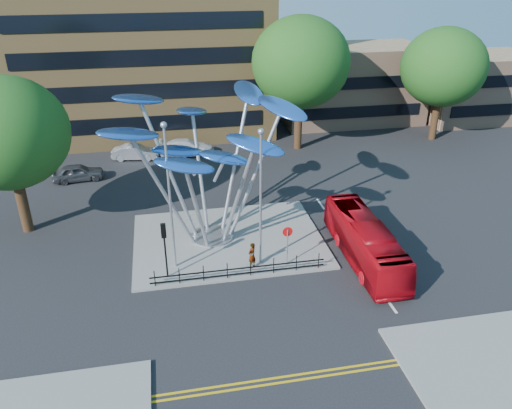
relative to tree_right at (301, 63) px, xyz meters
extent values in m
plane|color=black|center=(-8.00, -22.00, -8.04)|extent=(120.00, 120.00, 0.00)
cube|color=slate|center=(-9.00, -16.00, -7.96)|extent=(12.00, 9.00, 0.15)
cube|color=gold|center=(-8.00, -28.00, -8.03)|extent=(40.00, 0.12, 0.01)
cube|color=gold|center=(-8.00, -28.30, -8.03)|extent=(40.00, 0.12, 0.01)
cube|color=tan|center=(8.00, 8.00, -4.04)|extent=(15.00, 8.00, 8.00)
cube|color=tan|center=(22.00, 6.00, -4.54)|extent=(12.00, 8.00, 7.00)
cylinder|color=black|center=(0.00, 0.00, -5.18)|extent=(0.70, 0.70, 5.72)
ellipsoid|color=#214C15|center=(0.00, 0.00, 0.02)|extent=(8.80, 8.80, 8.10)
cylinder|color=black|center=(-22.00, -12.00, -5.62)|extent=(0.70, 0.70, 4.84)
ellipsoid|color=#214C15|center=(-22.00, -12.00, -1.22)|extent=(7.60, 7.60, 6.99)
cylinder|color=black|center=(14.00, 0.00, -5.51)|extent=(0.70, 0.70, 5.06)
ellipsoid|color=#214C15|center=(14.00, 0.00, -0.91)|extent=(8.00, 8.00, 7.36)
cylinder|color=#9EA0A5|center=(-10.00, -15.50, -7.83)|extent=(2.80, 2.80, 0.12)
cylinder|color=#9EA0A5|center=(-11.20, -16.10, -3.99)|extent=(0.24, 0.24, 7.80)
ellipsoid|color=blue|center=(-14.40, -17.10, -0.09)|extent=(3.92, 2.95, 1.39)
cylinder|color=#9EA0A5|center=(-10.40, -16.50, -4.69)|extent=(0.24, 0.24, 6.40)
ellipsoid|color=blue|center=(-11.60, -18.70, -1.49)|extent=(3.47, 1.78, 1.31)
cylinder|color=#9EA0A5|center=(-9.40, -16.30, -4.39)|extent=(0.24, 0.24, 7.00)
ellipsoid|color=blue|center=(-7.60, -17.90, -0.89)|extent=(3.81, 3.11, 1.36)
cylinder|color=#9EA0A5|center=(-8.80, -15.50, -3.79)|extent=(0.24, 0.24, 8.20)
ellipsoid|color=blue|center=(-5.40, -15.10, 0.31)|extent=(3.52, 4.06, 1.44)
cylinder|color=#9EA0A5|center=(-9.20, -14.60, -3.59)|extent=(0.24, 0.24, 8.60)
ellipsoid|color=blue|center=(-7.00, -12.60, 0.71)|extent=(2.21, 3.79, 1.39)
cylinder|color=#9EA0A5|center=(-10.20, -14.50, -4.19)|extent=(0.24, 0.24, 7.40)
ellipsoid|color=blue|center=(-10.60, -11.90, -0.49)|extent=(3.02, 3.71, 1.34)
cylinder|color=#9EA0A5|center=(-11.00, -15.10, -3.49)|extent=(0.24, 0.24, 8.80)
ellipsoid|color=blue|center=(-13.80, -13.70, 0.91)|extent=(3.88, 3.60, 1.42)
ellipsoid|color=blue|center=(-11.80, -15.30, -1.89)|extent=(3.40, 1.96, 1.13)
ellipsoid|color=blue|center=(-9.10, -15.90, -2.29)|extent=(3.39, 2.16, 1.11)
cylinder|color=#9EA0A5|center=(-12.50, -18.50, -3.64)|extent=(0.14, 0.14, 8.50)
sphere|color=#9EA0A5|center=(-12.50, -18.50, 0.73)|extent=(0.36, 0.36, 0.36)
cylinder|color=#9EA0A5|center=(-7.50, -19.00, -3.89)|extent=(0.14, 0.14, 8.00)
sphere|color=#9EA0A5|center=(-7.50, -19.00, 0.23)|extent=(0.36, 0.36, 0.36)
cylinder|color=black|center=(-13.00, -19.50, -6.29)|extent=(0.10, 0.10, 3.20)
cube|color=black|center=(-13.00, -19.50, -4.89)|extent=(0.28, 0.18, 0.85)
sphere|color=#FF0C0C|center=(-13.00, -19.50, -4.61)|extent=(0.18, 0.18, 0.18)
cylinder|color=#9EA0A5|center=(-6.00, -19.50, -6.74)|extent=(0.08, 0.08, 2.30)
cylinder|color=red|center=(-6.00, -19.47, -5.74)|extent=(0.60, 0.04, 0.60)
cube|color=white|center=(-6.00, -19.45, -5.74)|extent=(0.42, 0.03, 0.10)
cylinder|color=black|center=(-13.70, -20.30, -7.39)|extent=(0.05, 0.05, 1.00)
cylinder|color=black|center=(-12.36, -20.30, -7.39)|extent=(0.05, 0.05, 1.00)
cylinder|color=black|center=(-11.01, -20.30, -7.39)|extent=(0.05, 0.05, 1.00)
cylinder|color=black|center=(-9.67, -20.30, -7.39)|extent=(0.05, 0.05, 1.00)
cylinder|color=black|center=(-8.33, -20.30, -7.39)|extent=(0.05, 0.05, 1.00)
cylinder|color=black|center=(-6.99, -20.30, -7.39)|extent=(0.05, 0.05, 1.00)
cylinder|color=black|center=(-5.64, -20.30, -7.39)|extent=(0.05, 0.05, 1.00)
cylinder|color=black|center=(-4.30, -20.30, -7.39)|extent=(0.05, 0.05, 1.00)
cube|color=black|center=(-9.00, -20.30, -7.34)|extent=(10.00, 0.06, 0.06)
cube|color=black|center=(-9.00, -20.30, -7.69)|extent=(10.00, 0.06, 0.06)
imported|color=#AA0711|center=(-1.29, -19.70, -6.75)|extent=(2.28, 9.23, 2.56)
imported|color=gray|center=(-8.11, -19.50, -7.07)|extent=(0.70, 0.69, 1.63)
imported|color=#414449|center=(-19.66, -4.00, -7.35)|extent=(4.22, 2.10, 1.38)
imported|color=#B3B6BC|center=(-15.16, -0.02, -7.36)|extent=(4.27, 2.05, 1.35)
imported|color=silver|center=(-10.51, 0.23, -7.31)|extent=(5.08, 2.24, 1.45)
camera|label=1|loc=(-12.57, -43.64, 8.51)|focal=35.00mm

